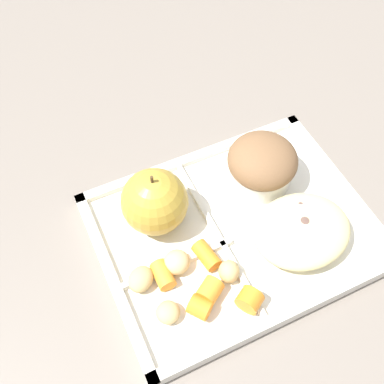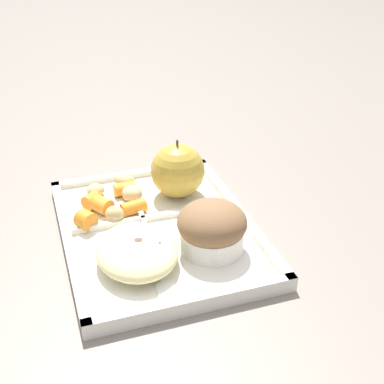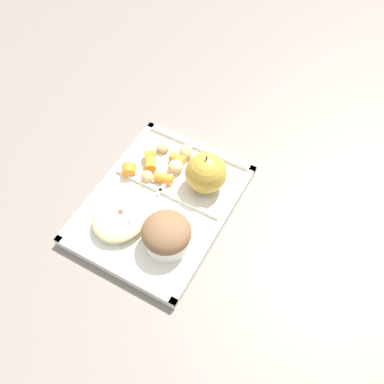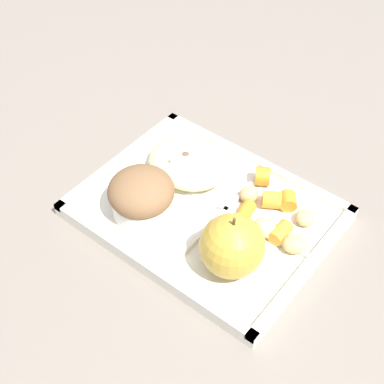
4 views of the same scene
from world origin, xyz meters
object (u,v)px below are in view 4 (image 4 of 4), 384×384
Objects in this scene: green_apple at (232,246)px; bran_muffin at (141,195)px; lunch_tray at (206,213)px; plastic_fork at (159,169)px.

green_apple is 0.15m from bran_muffin.
lunch_tray is 3.69× the size of bran_muffin.
green_apple reaches higher than bran_muffin.
green_apple is 0.61× the size of plastic_fork.
lunch_tray is at bearing -34.30° from green_apple.
lunch_tray is 0.11m from plastic_fork.
lunch_tray is at bearing -140.80° from bran_muffin.
plastic_fork is (0.19, -0.08, -0.04)m from green_apple.
bran_muffin is 0.61× the size of plastic_fork.
bran_muffin is (0.07, 0.06, 0.04)m from lunch_tray.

